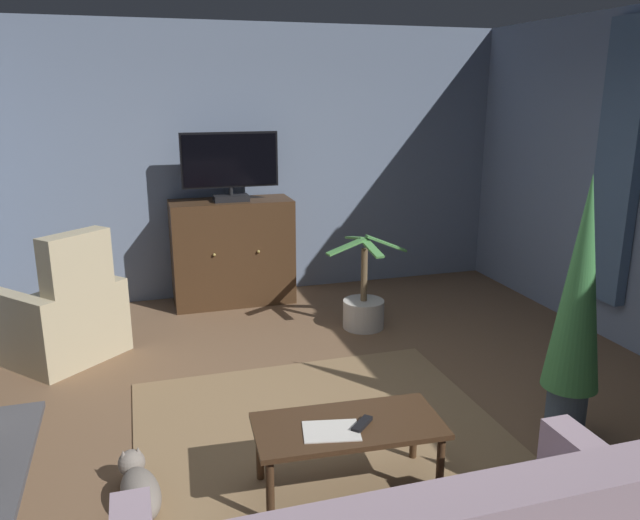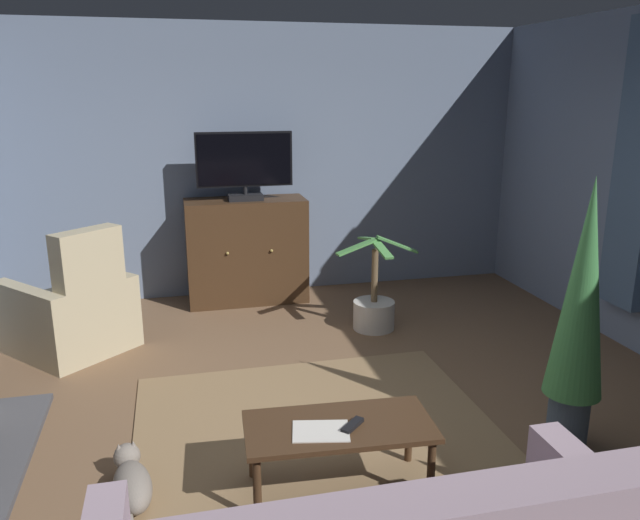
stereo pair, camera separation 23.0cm
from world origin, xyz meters
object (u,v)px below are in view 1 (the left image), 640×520
Objects in this scene: coffee_table at (348,431)px; armchair_by_fireplace at (60,318)px; television at (230,165)px; potted_plant_small_fern_corner at (363,308)px; tv_cabinet at (233,254)px; folded_newspaper at (331,431)px; cat at (139,489)px; tv_remote at (362,424)px; potted_plant_on_hearth_side at (578,301)px.

armchair_by_fireplace is at bearing 125.28° from coffee_table.
television is 0.91× the size of coffee_table.
tv_cabinet is at bearing 133.99° from potted_plant_small_fern_corner.
tv_cabinet is 4.09× the size of folded_newspaper.
folded_newspaper reaches higher than coffee_table.
television is at bearing 91.65° from coffee_table.
potted_plant_small_fern_corner is (1.05, -1.08, -0.33)m from tv_cabinet.
cat is at bearing 178.46° from folded_newspaper.
folded_newspaper is 1.07m from cat.
cat is at bearing -75.39° from armchair_by_fireplace.
tv_remote is (0.06, -0.05, 0.06)m from coffee_table.
cat is (-1.02, -3.18, -0.41)m from tv_cabinet.
television is 2.15m from armchair_by_fireplace.
potted_plant_on_hearth_side is 2.36m from potted_plant_small_fern_corner.
potted_plant_on_hearth_side is at bearing 17.04° from folded_newspaper.
potted_plant_small_fern_corner is at bearing 104.29° from potted_plant_on_hearth_side.
coffee_table is 1.40× the size of cat.
armchair_by_fireplace is (-1.60, -0.97, -0.18)m from tv_cabinet.
television is at bearing -90.00° from tv_cabinet.
television is at bearing 101.21° from folded_newspaper.
tv_cabinet reaches higher than potted_plant_small_fern_corner.
tv_remote is 0.14× the size of armchair_by_fireplace.
cat is (-2.62, 0.08, -0.82)m from potted_plant_on_hearth_side.
potted_plant_small_fern_corner is 2.95m from cat.
television is 3.20× the size of folded_newspaper.
armchair_by_fireplace reaches higher than tv_cabinet.
potted_plant_small_fern_corner is 1.18× the size of cat.
coffee_table is at bearing -176.07° from potted_plant_on_hearth_side.
cat is (0.58, -2.21, -0.23)m from armchair_by_fireplace.
folded_newspaper is 1.71m from potted_plant_on_hearth_side.
potted_plant_on_hearth_side is at bearing -63.85° from tv_cabinet.
armchair_by_fireplace reaches higher than folded_newspaper.
television is at bearing 116.53° from potted_plant_on_hearth_side.
tv_remote is at bearing -87.33° from television.
folded_newspaper is at bearing -13.08° from cat.
folded_newspaper is 2.91m from armchair_by_fireplace.
armchair_by_fireplace is at bearing -150.30° from television.
television reaches higher than cat.
tv_remote is 1.24m from cat.
folded_newspaper is 0.25× the size of armchair_by_fireplace.
potted_plant_on_hearth_side is at bearing -75.71° from potted_plant_small_fern_corner.
coffee_table is 1.19× the size of potted_plant_small_fern_corner.
potted_plant_on_hearth_side is at bearing 3.93° from coffee_table.
armchair_by_fireplace is at bearing -148.89° from tv_cabinet.
cat is (-1.00, 0.23, -0.31)m from folded_newspaper.
potted_plant_on_hearth_side is 2.75m from cat.
folded_newspaper is (-0.11, -0.05, 0.05)m from coffee_table.
tv_remote is 3.01m from armchair_by_fireplace.
tv_remote is 0.22× the size of cat.
potted_plant_on_hearth_side is at bearing -1.69° from cat.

